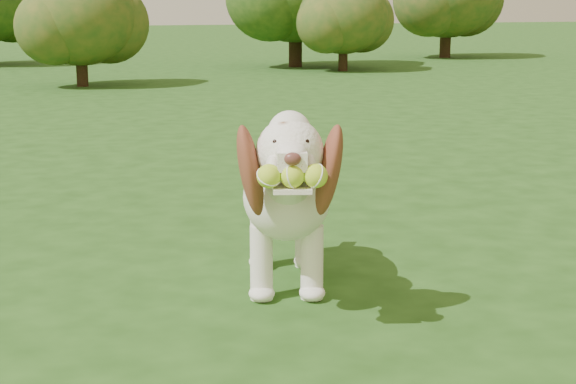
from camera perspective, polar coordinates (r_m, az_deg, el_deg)
name	(u,v)px	position (r m, az deg, el deg)	size (l,w,h in m)	color
ground	(136,264)	(3.53, -9.79, -4.62)	(80.00, 80.00, 0.00)	#1D4012
dog	(286,190)	(3.10, -0.16, 0.13)	(0.58, 1.03, 0.68)	white
shrub_c	(80,18)	(11.34, -13.33, 10.91)	(1.38, 1.38, 1.43)	#382314
shrub_d	(344,15)	(13.69, 3.61, 11.33)	(1.38, 1.38, 1.43)	#382314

